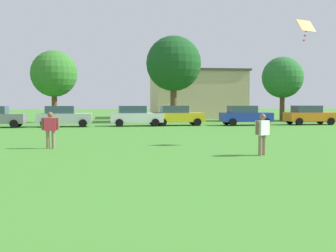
# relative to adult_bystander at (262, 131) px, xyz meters

# --- Properties ---
(ground_plane) EXTENTS (160.00, 160.00, 0.00)m
(ground_plane) POSITION_rel_adult_bystander_xyz_m (-7.85, 14.21, -0.95)
(ground_plane) COLOR #42842D
(adult_bystander) EXTENTS (0.66, 0.52, 1.60)m
(adult_bystander) POSITION_rel_adult_bystander_xyz_m (0.00, 0.00, 0.00)
(adult_bystander) COLOR #8C7259
(adult_bystander) RESTS_ON ground
(bystander_near_trees) EXTENTS (0.76, 0.30, 1.60)m
(bystander_near_trees) POSITION_rel_adult_bystander_xyz_m (-8.25, 3.70, 0.00)
(bystander_near_trees) COLOR #8C7259
(bystander_near_trees) RESTS_ON ground
(kite) EXTENTS (1.02, 0.71, 1.04)m
(kite) POSITION_rel_adult_bystander_xyz_m (3.55, 3.64, 4.60)
(kite) COLOR orange
(parked_car_silver_1) EXTENTS (4.30, 2.02, 1.68)m
(parked_car_silver_1) POSITION_rel_adult_bystander_xyz_m (-9.05, 19.54, -0.09)
(parked_car_silver_1) COLOR silver
(parked_car_silver_1) RESTS_ON ground
(parked_car_white_2) EXTENTS (4.30, 2.02, 1.68)m
(parked_car_white_2) POSITION_rel_adult_bystander_xyz_m (-3.24, 19.63, -0.09)
(parked_car_white_2) COLOR white
(parked_car_white_2) RESTS_ON ground
(parked_car_yellow_3) EXTENTS (4.30, 2.02, 1.68)m
(parked_car_yellow_3) POSITION_rel_adult_bystander_xyz_m (0.32, 19.80, -0.09)
(parked_car_yellow_3) COLOR yellow
(parked_car_yellow_3) RESTS_ON ground
(parked_car_blue_4) EXTENTS (4.30, 2.02, 1.68)m
(parked_car_blue_4) POSITION_rel_adult_bystander_xyz_m (6.10, 19.20, -0.09)
(parked_car_blue_4) COLOR #1E38AD
(parked_car_blue_4) RESTS_ON ground
(parked_car_orange_5) EXTENTS (4.30, 2.02, 1.68)m
(parked_car_orange_5) POSITION_rel_adult_bystander_xyz_m (12.00, 19.24, -0.09)
(parked_car_orange_5) COLOR orange
(parked_car_orange_5) RESTS_ON ground
(tree_left) EXTENTS (4.44, 4.44, 6.91)m
(tree_left) POSITION_rel_adult_bystander_xyz_m (-10.49, 26.46, 3.72)
(tree_left) COLOR brown
(tree_left) RESTS_ON ground
(tree_center_left) EXTENTS (5.50, 5.50, 8.56)m
(tree_center_left) POSITION_rel_adult_bystander_xyz_m (1.13, 26.32, 4.83)
(tree_center_left) COLOR brown
(tree_center_left) RESTS_ON ground
(tree_center_right) EXTENTS (4.29, 4.29, 6.69)m
(tree_center_right) POSITION_rel_adult_bystander_xyz_m (12.68, 26.35, 3.57)
(tree_center_right) COLOR brown
(tree_center_right) RESTS_ON ground
(house_right) EXTENTS (11.28, 8.65, 5.90)m
(house_right) POSITION_rel_adult_bystander_xyz_m (5.85, 36.47, 2.01)
(house_right) COLOR beige
(house_right) RESTS_ON ground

